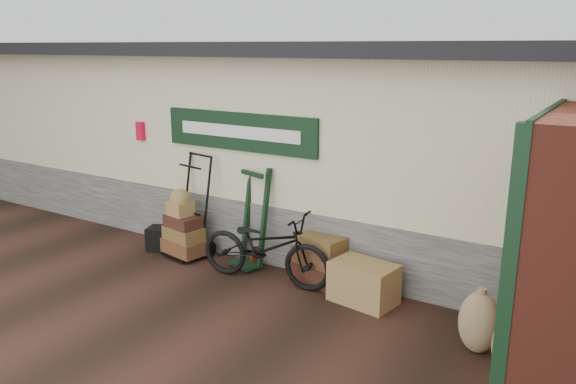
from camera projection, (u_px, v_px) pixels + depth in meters
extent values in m
plane|color=black|center=(217.00, 285.00, 7.62)|extent=(80.00, 80.00, 0.00)
cube|color=#4C4C47|center=(316.00, 206.00, 9.76)|extent=(14.00, 3.54, 0.90)
cube|color=beige|center=(318.00, 120.00, 9.38)|extent=(14.00, 3.50, 2.10)
cube|color=black|center=(314.00, 49.00, 8.97)|extent=(14.40, 4.10, 0.20)
cube|color=black|center=(239.00, 132.00, 8.08)|extent=(2.60, 0.06, 0.55)
cube|color=white|center=(238.00, 132.00, 8.05)|extent=(2.10, 0.01, 0.18)
cube|color=red|center=(141.00, 131.00, 9.14)|extent=(0.14, 0.10, 0.30)
cube|color=black|center=(508.00, 284.00, 4.49)|extent=(0.12, 0.12, 2.60)
cube|color=#194C2D|center=(550.00, 135.00, 5.20)|extent=(0.04, 2.40, 0.28)
cube|color=black|center=(552.00, 113.00, 5.15)|extent=(0.05, 2.50, 0.14)
cube|color=olive|center=(364.00, 283.00, 7.06)|extent=(0.86, 0.63, 0.52)
cube|color=black|center=(160.00, 238.00, 8.89)|extent=(0.46, 0.43, 0.37)
imported|color=black|center=(265.00, 243.00, 7.59)|extent=(0.88, 1.99, 1.12)
ellipsoid|color=olive|center=(479.00, 322.00, 5.88)|extent=(0.43, 0.37, 0.68)
ellipsoid|color=olive|center=(515.00, 347.00, 5.37)|extent=(0.45, 0.38, 0.70)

